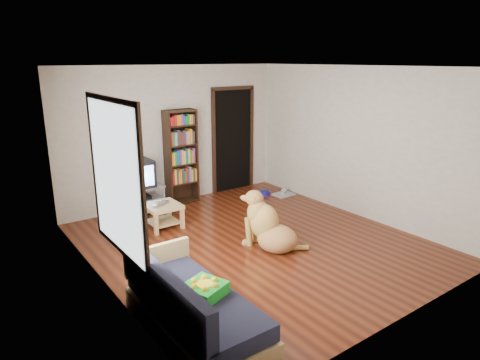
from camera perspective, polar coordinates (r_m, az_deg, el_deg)
ground at (r=6.60m, az=1.86°, el=-8.34°), size 5.00×5.00×0.00m
ceiling at (r=6.02m, az=2.09°, el=14.87°), size 5.00×5.00×0.00m
wall_back at (r=8.25m, az=-8.80°, el=5.90°), size 4.50×0.00×4.50m
wall_front at (r=4.55m, az=21.70°, el=-3.28°), size 4.50×0.00×4.50m
wall_left at (r=5.16m, az=-18.20°, el=-0.75°), size 0.00×5.00×5.00m
wall_right at (r=7.74m, az=15.29°, el=4.86°), size 0.00×5.00×5.00m
green_cushion at (r=4.43m, az=-4.75°, el=-14.32°), size 0.47×0.47×0.12m
laptop at (r=7.11m, az=-10.23°, el=-3.18°), size 0.39×0.33×0.03m
dog_bowl at (r=8.83m, az=3.32°, el=-1.71°), size 0.22×0.22×0.08m
grey_rag at (r=8.84m, az=5.85°, el=-1.91°), size 0.41×0.34×0.03m
window at (r=4.65m, az=-16.28°, el=0.20°), size 0.03×1.46×1.70m
doorway at (r=8.96m, az=-0.97°, el=5.68°), size 1.03×0.05×2.19m
tv_stand at (r=7.92m, az=-13.43°, el=-2.48°), size 0.90×0.45×0.50m
crt_tv at (r=7.80m, az=-13.72°, el=0.86°), size 0.55×0.52×0.58m
bookshelf at (r=8.20m, az=-7.89°, el=3.73°), size 0.60×0.30×1.80m
sofa at (r=4.54m, az=-6.54°, el=-16.81°), size 0.80×1.80×0.80m
coffee_table at (r=7.18m, az=-10.28°, el=-4.12°), size 0.55×0.55×0.40m
dog at (r=6.33m, az=3.78°, el=-6.27°), size 0.76×0.98×0.88m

